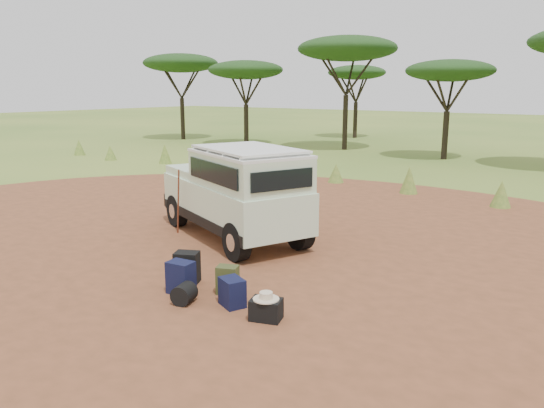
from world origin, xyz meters
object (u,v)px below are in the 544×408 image
Objects in this scene: walking_staff at (178,202)px; backpack_navy at (181,278)px; backpack_black at (187,268)px; backpack_olive at (228,280)px; duffel_navy at (232,292)px; safari_vehicle at (236,194)px; hard_case at (266,310)px.

backpack_navy is at bearing -106.95° from walking_staff.
backpack_black is 0.93m from backpack_olive.
duffel_navy is (0.41, -0.36, -0.01)m from backpack_olive.
walking_staff reaches higher than backpack_olive.
safari_vehicle is at bearing 107.06° from backpack_navy.
hard_case is at bearing -6.92° from backpack_navy.
safari_vehicle is 2.97× the size of walking_staff.
duffel_navy is at bearing -64.59° from backpack_olive.
backpack_olive is (2.09, -2.73, -0.81)m from safari_vehicle.
safari_vehicle is at bearing 104.11° from backpack_olive.
backpack_olive is (3.40, -2.15, -0.55)m from walking_staff.
backpack_black is at bearing 149.81° from hard_case.
safari_vehicle is 10.22× the size of duffel_navy.
hard_case is at bearing -93.17° from walking_staff.
walking_staff is 3.44× the size of duffel_navy.
duffel_navy is 0.76m from hard_case.
safari_vehicle is at bearing 86.90° from backpack_black.
backpack_black is (2.47, -2.19, -0.51)m from walking_staff.
backpack_olive is 1.06× the size of hard_case.
backpack_olive is at bearing -30.11° from safari_vehicle.
safari_vehicle is at bearing 116.69° from hard_case.
safari_vehicle is 3.53m from backpack_olive.
safari_vehicle reaches higher than walking_staff.
backpack_olive is at bearing -95.77° from walking_staff.
safari_vehicle reaches higher than backpack_olive.
backpack_black is 1.38m from duffel_navy.
safari_vehicle reaches higher than backpack_navy.
backpack_black is 1.23× the size of duffel_navy.
backpack_navy is 1.15× the size of backpack_olive.
backpack_black reaches higher than backpack_olive.
walking_staff is 3.83m from backpack_navy.
hard_case is at bearing 15.93° from duffel_navy.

